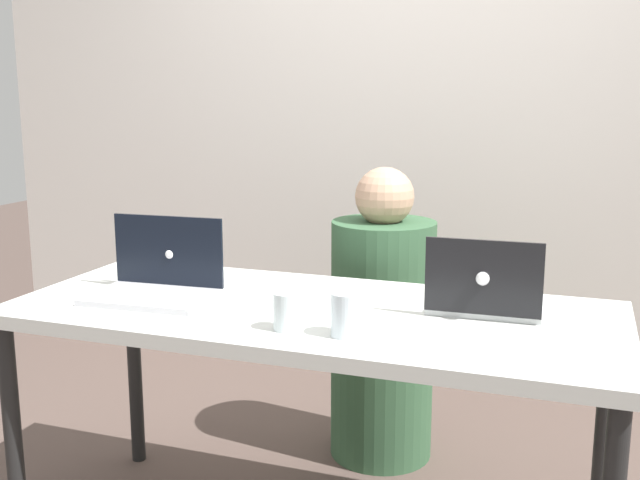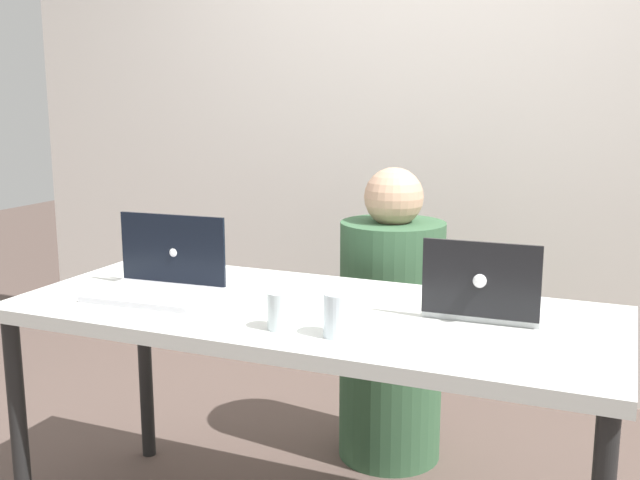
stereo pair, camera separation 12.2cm
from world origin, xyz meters
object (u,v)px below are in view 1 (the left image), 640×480
Objects in this scene: laptop_back_left at (185,269)px; laptop_front_left at (157,280)px; person_at_center at (382,331)px; water_glass_right at (346,317)px; laptop_back_right at (485,296)px; water_glass_center at (286,314)px.

laptop_back_left is 0.17m from laptop_front_left.
person_at_center reaches higher than laptop_back_left.
laptop_front_left is 0.66m from water_glass_right.
person_at_center is at bearing 98.67° from water_glass_right.
laptop_back_right is (0.94, -0.02, 0.00)m from laptop_back_left.
laptop_back_left is at bearing 87.56° from laptop_front_left.
laptop_back_right is at bearing 34.55° from water_glass_center.
laptop_front_left reaches higher than laptop_back_left.
laptop_back_left is at bearing -2.57° from laptop_back_right.
laptop_front_left is at bearing 69.95° from person_at_center.
laptop_front_left is at bearing 89.27° from laptop_back_left.
laptop_front_left is at bearing 7.55° from laptop_back_right.
laptop_front_left is (-0.50, -0.72, 0.32)m from person_at_center.
laptop_back_right is at bearing 46.23° from water_glass_right.
water_glass_right is at bearing -17.28° from laptop_front_left.
water_glass_right is (0.13, -0.88, 0.32)m from person_at_center.
person_at_center is 0.94m from water_glass_center.
laptop_front_left is (0.00, -0.17, 0.00)m from laptop_back_left.
water_glass_center is 0.16m from water_glass_right.
water_glass_right is at bearing 1.19° from water_glass_center.
person_at_center is at bearing -54.32° from laptop_back_right.
water_glass_center is 0.88× the size of water_glass_right.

